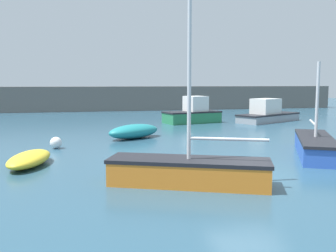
# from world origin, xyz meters

# --- Properties ---
(ground_plane) EXTENTS (120.00, 120.00, 0.20)m
(ground_plane) POSITION_xyz_m (0.00, 0.00, -0.10)
(ground_plane) COLOR #284C60
(harbor_breakwater) EXTENTS (52.84, 2.57, 2.88)m
(harbor_breakwater) POSITION_xyz_m (0.00, 33.20, 1.44)
(harbor_breakwater) COLOR #66605B
(harbor_breakwater) RESTS_ON ground_plane
(rowboat_blue_near) EXTENTS (3.82, 3.17, 0.84)m
(rowboat_blue_near) POSITION_xyz_m (-2.61, 10.13, 0.42)
(rowboat_blue_near) COLOR teal
(rowboat_blue_near) RESTS_ON ground_plane
(cabin_cruiser_white) EXTENTS (5.03, 3.15, 2.21)m
(cabin_cruiser_white) POSITION_xyz_m (3.36, 17.75, 0.78)
(cabin_cruiser_white) COLOR #287A4C
(cabin_cruiser_white) RESTS_ON ground_plane
(open_tender_yellow) EXTENTS (2.02, 3.38, 0.56)m
(open_tender_yellow) POSITION_xyz_m (-7.71, 3.59, 0.28)
(open_tender_yellow) COLOR yellow
(open_tender_yellow) RESTS_ON ground_plane
(motorboat_grey_hull) EXTENTS (6.64, 4.82, 1.98)m
(motorboat_grey_hull) POSITION_xyz_m (9.78, 17.08, 0.69)
(motorboat_grey_hull) COLOR gray
(motorboat_grey_hull) RESTS_ON ground_plane
(sailboat_twin_hulled) EXTENTS (4.04, 5.76, 4.25)m
(sailboat_twin_hulled) POSITION_xyz_m (4.74, 2.98, 0.46)
(sailboat_twin_hulled) COLOR #2D56B7
(sailboat_twin_hulled) RESTS_ON ground_plane
(sailboat_tall_mast) EXTENTS (5.37, 3.38, 7.38)m
(sailboat_tall_mast) POSITION_xyz_m (-2.28, -0.54, 0.50)
(sailboat_tall_mast) COLOR orange
(sailboat_tall_mast) RESTS_ON ground_plane
(mooring_buoy_white) EXTENTS (0.59, 0.59, 0.59)m
(mooring_buoy_white) POSITION_xyz_m (-6.94, 7.50, 0.30)
(mooring_buoy_white) COLOR white
(mooring_buoy_white) RESTS_ON ground_plane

